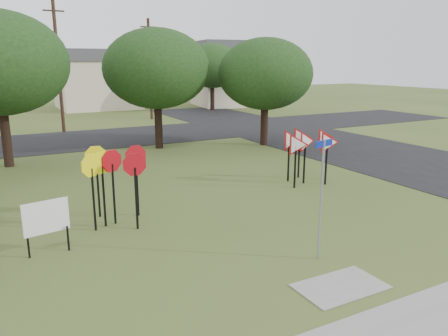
{
  "coord_description": "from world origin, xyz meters",
  "views": [
    {
      "loc": [
        -6.49,
        -9.01,
        4.91
      ],
      "look_at": [
        -0.09,
        3.0,
        1.6
      ],
      "focal_mm": 35.0,
      "sensor_mm": 36.0,
      "label": 1
    }
  ],
  "objects_px": {
    "yield_sign_cluster": "(307,143)",
    "info_board": "(46,219)",
    "stop_sign_cluster": "(112,169)",
    "street_name_sign": "(321,193)"
  },
  "relations": [
    {
      "from": "stop_sign_cluster",
      "to": "yield_sign_cluster",
      "type": "height_order",
      "value": "stop_sign_cluster"
    },
    {
      "from": "yield_sign_cluster",
      "to": "info_board",
      "type": "xyz_separation_m",
      "value": [
        -10.4,
        -2.47,
        -0.69
      ]
    },
    {
      "from": "yield_sign_cluster",
      "to": "info_board",
      "type": "distance_m",
      "value": 10.71
    },
    {
      "from": "yield_sign_cluster",
      "to": "info_board",
      "type": "bearing_deg",
      "value": -166.62
    },
    {
      "from": "info_board",
      "to": "stop_sign_cluster",
      "type": "bearing_deg",
      "value": 34.0
    },
    {
      "from": "stop_sign_cluster",
      "to": "yield_sign_cluster",
      "type": "xyz_separation_m",
      "value": [
        8.28,
        1.05,
        -0.1
      ]
    },
    {
      "from": "street_name_sign",
      "to": "yield_sign_cluster",
      "type": "xyz_separation_m",
      "value": [
        4.35,
        6.02,
        -0.1
      ]
    },
    {
      "from": "street_name_sign",
      "to": "info_board",
      "type": "height_order",
      "value": "street_name_sign"
    },
    {
      "from": "street_name_sign",
      "to": "stop_sign_cluster",
      "type": "distance_m",
      "value": 6.34
    },
    {
      "from": "street_name_sign",
      "to": "yield_sign_cluster",
      "type": "distance_m",
      "value": 7.43
    }
  ]
}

